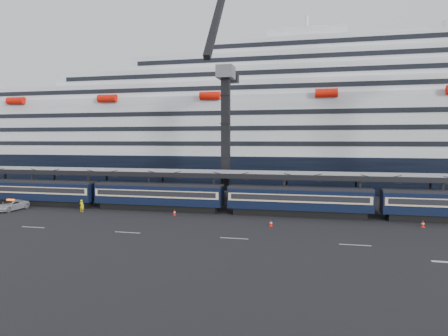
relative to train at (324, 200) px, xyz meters
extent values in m
plane|color=black|center=(4.65, -10.00, -2.20)|extent=(260.00, 260.00, 0.00)
cube|color=beige|center=(-33.35, -14.00, -2.19)|extent=(3.00, 0.15, 0.02)
cube|color=beige|center=(-21.35, -14.00, -2.19)|extent=(3.00, 0.15, 0.02)
cube|color=beige|center=(-9.35, -14.00, -2.19)|extent=(3.00, 0.15, 0.02)
cube|color=beige|center=(2.65, -14.00, -2.19)|extent=(3.00, 0.15, 0.02)
cube|color=beige|center=(9.65, -18.00, -2.19)|extent=(2.50, 0.40, 0.02)
cube|color=black|center=(-43.35, 0.00, -1.75)|extent=(17.48, 2.40, 0.90)
cube|color=black|center=(-43.35, 0.00, 0.05)|extent=(19.00, 2.80, 2.70)
cube|color=beige|center=(-43.35, 0.00, 0.35)|extent=(18.62, 2.92, 1.05)
cube|color=black|center=(-43.35, 0.00, 0.40)|extent=(17.86, 2.98, 0.70)
cube|color=black|center=(-43.35, 0.00, 1.55)|extent=(19.00, 2.50, 0.35)
cube|color=black|center=(-23.35, 0.00, -1.75)|extent=(17.48, 2.40, 0.90)
cube|color=black|center=(-23.35, 0.00, 0.05)|extent=(19.00, 2.80, 2.70)
cube|color=beige|center=(-23.35, 0.00, 0.35)|extent=(18.62, 2.92, 1.05)
cube|color=black|center=(-23.35, 0.00, 0.40)|extent=(17.86, 2.98, 0.70)
cube|color=black|center=(-23.35, 0.00, 1.55)|extent=(19.00, 2.50, 0.35)
cube|color=black|center=(-3.35, 0.00, -1.75)|extent=(17.48, 2.40, 0.90)
cube|color=black|center=(-3.35, 0.00, 0.05)|extent=(19.00, 2.80, 2.70)
cube|color=beige|center=(-3.35, 0.00, 0.35)|extent=(18.62, 2.92, 1.05)
cube|color=black|center=(-3.35, 0.00, 0.40)|extent=(17.86, 2.98, 0.70)
cube|color=black|center=(-3.35, 0.00, 1.55)|extent=(19.00, 2.50, 0.35)
cube|color=gray|center=(4.65, 4.00, 3.20)|extent=(130.00, 6.00, 0.25)
cube|color=black|center=(4.65, 1.00, 2.90)|extent=(130.00, 0.25, 0.70)
cube|color=black|center=(4.65, 7.00, 2.90)|extent=(130.00, 0.25, 0.70)
cube|color=black|center=(-55.35, 6.80, 0.50)|extent=(0.25, 0.25, 5.40)
cube|color=black|center=(-45.35, 1.20, 0.50)|extent=(0.25, 0.25, 5.40)
cube|color=black|center=(-45.35, 6.80, 0.50)|extent=(0.25, 0.25, 5.40)
cube|color=black|center=(-35.35, 1.20, 0.50)|extent=(0.25, 0.25, 5.40)
cube|color=black|center=(-35.35, 6.80, 0.50)|extent=(0.25, 0.25, 5.40)
cube|color=black|center=(-25.35, 1.20, 0.50)|extent=(0.25, 0.25, 5.40)
cube|color=black|center=(-25.35, 6.80, 0.50)|extent=(0.25, 0.25, 5.40)
cube|color=black|center=(-15.35, 1.20, 0.50)|extent=(0.25, 0.25, 5.40)
cube|color=black|center=(-15.35, 6.80, 0.50)|extent=(0.25, 0.25, 5.40)
cube|color=black|center=(-5.35, 1.20, 0.50)|extent=(0.25, 0.25, 5.40)
cube|color=black|center=(-5.35, 6.80, 0.50)|extent=(0.25, 0.25, 5.40)
cube|color=black|center=(4.65, 1.20, 0.50)|extent=(0.25, 0.25, 5.40)
cube|color=black|center=(4.65, 6.80, 0.50)|extent=(0.25, 0.25, 5.40)
cube|color=black|center=(14.65, 1.20, 0.50)|extent=(0.25, 0.25, 5.40)
cube|color=black|center=(14.65, 6.80, 0.50)|extent=(0.25, 0.25, 5.40)
cube|color=black|center=(4.65, 36.00, 1.30)|extent=(200.00, 28.00, 7.00)
cube|color=silver|center=(4.65, 36.00, 10.80)|extent=(190.00, 26.88, 12.00)
cube|color=silver|center=(4.65, 36.00, 18.30)|extent=(160.00, 24.64, 3.00)
cube|color=black|center=(4.65, 23.63, 18.30)|extent=(153.60, 0.12, 0.90)
cube|color=silver|center=(4.65, 36.00, 21.30)|extent=(124.00, 21.84, 3.00)
cube|color=black|center=(4.65, 25.03, 21.30)|extent=(119.04, 0.12, 0.90)
cube|color=silver|center=(4.65, 36.00, 24.30)|extent=(90.00, 19.04, 3.00)
cube|color=black|center=(4.65, 26.43, 24.30)|extent=(86.40, 0.12, 0.90)
cube|color=silver|center=(4.65, 36.00, 27.30)|extent=(56.00, 16.24, 3.00)
cube|color=black|center=(4.65, 27.83, 27.30)|extent=(53.76, 0.12, 0.90)
cube|color=silver|center=(-3.35, 36.00, 29.80)|extent=(16.00, 12.00, 2.50)
cylinder|color=silver|center=(24.65, 36.00, 30.30)|extent=(2.80, 2.80, 3.00)
cylinder|color=red|center=(-65.35, 21.96, 16.60)|extent=(4.00, 1.60, 1.60)
cylinder|color=red|center=(-43.35, 21.96, 16.60)|extent=(4.00, 1.60, 1.60)
cylinder|color=red|center=(-21.35, 21.96, 16.60)|extent=(4.00, 1.60, 1.60)
cylinder|color=red|center=(0.65, 21.96, 16.60)|extent=(4.00, 1.60, 1.60)
cube|color=#52555A|center=(-15.35, 9.00, -1.20)|extent=(4.50, 4.50, 2.00)
cube|color=black|center=(-15.35, 9.00, 8.80)|extent=(1.30, 1.30, 18.00)
cube|color=#52555A|center=(-15.35, 9.00, 18.80)|extent=(2.60, 3.20, 2.00)
cube|color=black|center=(-15.35, 3.21, 25.69)|extent=(0.90, 12.26, 14.37)
cube|color=black|center=(-15.35, 11.52, 18.80)|extent=(0.90, 5.04, 0.90)
cube|color=black|center=(-15.35, 14.04, 18.60)|extent=(2.20, 1.60, 1.60)
imported|color=#A4A6AB|center=(-44.26, -4.89, -1.46)|extent=(2.72, 5.44, 1.48)
imported|color=yellow|center=(-33.40, -3.85, -1.31)|extent=(0.66, 0.45, 1.78)
cube|color=red|center=(-19.78, -3.19, -2.18)|extent=(0.39, 0.39, 0.04)
cone|color=red|center=(-19.78, -3.19, -1.79)|extent=(0.33, 0.33, 0.74)
cylinder|color=white|center=(-19.78, -3.19, -1.79)|extent=(0.28, 0.28, 0.12)
cube|color=red|center=(-6.23, -7.36, -2.18)|extent=(0.40, 0.40, 0.04)
cone|color=red|center=(-6.23, -7.36, -1.78)|extent=(0.34, 0.34, 0.76)
cylinder|color=white|center=(-6.23, -7.36, -1.78)|extent=(0.29, 0.29, 0.13)
cube|color=red|center=(11.16, -3.98, -2.18)|extent=(0.42, 0.42, 0.04)
cone|color=red|center=(11.16, -3.98, -1.76)|extent=(0.35, 0.35, 0.79)
cylinder|color=white|center=(11.16, -3.98, -1.76)|extent=(0.30, 0.30, 0.13)
camera|label=1|loc=(-1.38, -53.98, 7.98)|focal=32.00mm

